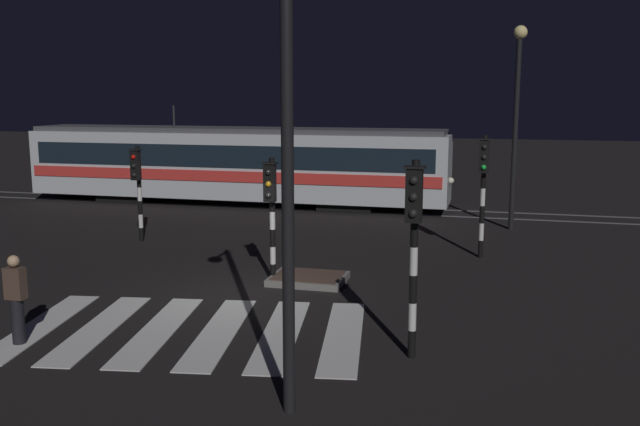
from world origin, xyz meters
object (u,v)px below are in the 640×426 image
at_px(traffic_light_corner_far_left, 137,179).
at_px(tram, 234,163).
at_px(pedestrian_waiting_at_kerb, 16,299).
at_px(street_lamp_trackside_right, 517,103).
at_px(traffic_light_corner_far_right, 483,178).
at_px(traffic_light_corner_near_right, 414,230).
at_px(street_lamp_near_kerb, 282,86).
at_px(traffic_light_median_centre, 271,201).

relative_size(traffic_light_corner_far_left, tram, 0.17).
bearing_deg(traffic_light_corner_far_left, tram, 88.86).
height_order(tram, pedestrian_waiting_at_kerb, tram).
bearing_deg(street_lamp_trackside_right, traffic_light_corner_far_left, -157.33).
bearing_deg(traffic_light_corner_far_right, traffic_light_corner_near_right, -96.80).
bearing_deg(traffic_light_corner_far_right, tram, 144.57).
relative_size(street_lamp_near_kerb, tram, 0.41).
height_order(traffic_light_corner_far_right, traffic_light_corner_near_right, traffic_light_corner_near_right).
bearing_deg(street_lamp_trackside_right, street_lamp_near_kerb, -102.42).
distance_m(traffic_light_corner_far_left, traffic_light_corner_far_right, 10.56).
relative_size(street_lamp_trackside_right, pedestrian_waiting_at_kerb, 3.97).
xyz_separation_m(traffic_light_corner_far_left, pedestrian_waiting_at_kerb, (2.36, -8.83, -1.12)).
bearing_deg(traffic_light_corner_far_right, traffic_light_median_centre, -141.70).
bearing_deg(pedestrian_waiting_at_kerb, street_lamp_near_kerb, -16.00).
relative_size(traffic_light_corner_near_right, tram, 0.19).
height_order(traffic_light_corner_near_right, pedestrian_waiting_at_kerb, traffic_light_corner_near_right).
relative_size(traffic_light_corner_far_right, traffic_light_corner_near_right, 0.99).
relative_size(traffic_light_corner_far_left, traffic_light_corner_near_right, 0.86).
bearing_deg(traffic_light_median_centre, traffic_light_corner_far_left, 147.82).
relative_size(traffic_light_corner_far_right, tram, 0.19).
xyz_separation_m(tram, pedestrian_waiting_at_kerb, (2.20, -16.63, -0.88)).
distance_m(traffic_light_corner_far_right, street_lamp_near_kerb, 11.41).
distance_m(traffic_light_median_centre, street_lamp_near_kerb, 7.87).
bearing_deg(street_lamp_near_kerb, traffic_light_median_centre, 109.81).
xyz_separation_m(traffic_light_corner_far_left, street_lamp_trackside_right, (11.44, 4.78, 2.34)).
relative_size(traffic_light_corner_far_right, street_lamp_near_kerb, 0.47).
bearing_deg(street_lamp_trackside_right, traffic_light_corner_far_right, -101.63).
bearing_deg(tram, traffic_light_corner_far_left, -91.14).
bearing_deg(pedestrian_waiting_at_kerb, tram, 97.55).
distance_m(street_lamp_trackside_right, pedestrian_waiting_at_kerb, 16.72).
bearing_deg(traffic_light_corner_far_right, street_lamp_trackside_right, 78.37).
xyz_separation_m(traffic_light_median_centre, tram, (-5.42, 11.31, -0.29)).
distance_m(traffic_light_corner_far_left, tram, 7.80).
xyz_separation_m(street_lamp_trackside_right, tram, (-11.29, 3.02, -2.59)).
bearing_deg(street_lamp_trackside_right, traffic_light_corner_near_right, -98.50).
bearing_deg(pedestrian_waiting_at_kerb, traffic_light_corner_near_right, 8.60).
height_order(street_lamp_trackside_right, tram, street_lamp_trackside_right).
bearing_deg(traffic_light_median_centre, street_lamp_near_kerb, -70.19).
distance_m(street_lamp_near_kerb, tram, 20.14).
bearing_deg(traffic_light_corner_far_right, traffic_light_corner_far_left, -177.78).
relative_size(traffic_light_median_centre, street_lamp_trackside_right, 0.46).
relative_size(tram, pedestrian_waiting_at_kerb, 10.59).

